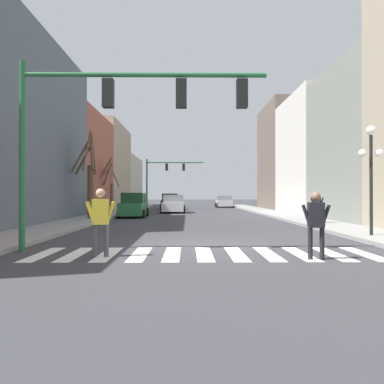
# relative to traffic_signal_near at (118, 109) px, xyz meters

# --- Properties ---
(ground_plane) EXTENTS (240.00, 240.00, 0.00)m
(ground_plane) POSITION_rel_traffic_signal_near_xyz_m (2.53, 1.31, -4.18)
(ground_plane) COLOR #38383D
(building_row_left) EXTENTS (6.00, 57.15, 10.59)m
(building_row_left) POSITION_rel_traffic_signal_near_xyz_m (-8.60, 22.94, 0.42)
(building_row_left) COLOR #934C3D
(building_row_left) RESTS_ON ground_plane
(building_row_right) EXTENTS (6.00, 39.71, 13.54)m
(building_row_right) POSITION_rel_traffic_signal_near_xyz_m (13.66, 14.39, 1.60)
(building_row_right) COLOR tan
(building_row_right) RESTS_ON ground_plane
(crosswalk_stripes) EXTENTS (9.45, 2.60, 0.01)m
(crosswalk_stripes) POSITION_rel_traffic_signal_near_xyz_m (2.53, -0.53, -4.18)
(crosswalk_stripes) COLOR white
(crosswalk_stripes) RESTS_ON ground_plane
(traffic_signal_near) EXTENTS (7.27, 0.28, 5.60)m
(traffic_signal_near) POSITION_rel_traffic_signal_near_xyz_m (0.00, 0.00, 0.00)
(traffic_signal_near) COLOR #236038
(traffic_signal_near) RESTS_ON ground_plane
(traffic_signal_far) EXTENTS (6.84, 0.28, 5.90)m
(traffic_signal_far) POSITION_rel_traffic_signal_near_xyz_m (-0.78, 33.52, 0.12)
(traffic_signal_far) COLOR #236038
(traffic_signal_far) RESTS_ON ground_plane
(street_lamp_right_corner) EXTENTS (0.95, 0.36, 4.11)m
(street_lamp_right_corner) POSITION_rel_traffic_signal_near_xyz_m (8.95, 2.93, -1.11)
(street_lamp_right_corner) COLOR black
(street_lamp_right_corner) RESTS_ON sidewalk_right
(car_parked_left_near) EXTENTS (2.20, 4.30, 1.67)m
(car_parked_left_near) POSITION_rel_traffic_signal_near_xyz_m (0.74, 23.68, -3.40)
(car_parked_left_near) COLOR silver
(car_parked_left_near) RESTS_ON ground_plane
(car_driving_toward_lane) EXTENTS (2.18, 4.53, 1.54)m
(car_driving_toward_lane) POSITION_rel_traffic_signal_near_xyz_m (6.89, 38.65, -3.45)
(car_driving_toward_lane) COLOR silver
(car_driving_toward_lane) RESTS_ON ground_plane
(car_at_intersection) EXTENTS (1.95, 4.12, 1.81)m
(car_at_intersection) POSITION_rel_traffic_signal_near_xyz_m (-1.95, 16.77, -3.35)
(car_at_intersection) COLOR #236B38
(car_at_intersection) RESTS_ON ground_plane
(car_parked_left_far) EXTENTS (2.06, 4.75, 1.80)m
(car_parked_left_far) POSITION_rel_traffic_signal_near_xyz_m (0.08, 31.22, -3.35)
(car_parked_left_far) COLOR black
(car_parked_left_far) RESTS_ON ground_plane
(pedestrian_crossing_street) EXTENTS (0.79, 0.28, 1.83)m
(pedestrian_crossing_street) POSITION_rel_traffic_signal_near_xyz_m (-0.28, -0.98, -3.10)
(pedestrian_crossing_street) COLOR #4C4C51
(pedestrian_crossing_street) RESTS_ON ground_plane
(pedestrian_waiting_at_curb) EXTENTS (0.75, 0.26, 1.73)m
(pedestrian_waiting_at_curb) POSITION_rel_traffic_signal_near_xyz_m (5.37, -1.44, -3.15)
(pedestrian_waiting_at_curb) COLOR black
(pedestrian_waiting_at_curb) RESTS_ON ground_plane
(pedestrian_on_right_sidewalk) EXTENTS (0.67, 0.43, 1.68)m
(pedestrian_on_right_sidewalk) POSITION_rel_traffic_signal_near_xyz_m (9.10, 9.24, -3.04)
(pedestrian_on_right_sidewalk) COLOR black
(pedestrian_on_right_sidewalk) RESTS_ON sidewalk_right
(street_tree_left_mid) EXTENTS (1.76, 3.78, 5.63)m
(street_tree_left_mid) POSITION_rel_traffic_signal_near_xyz_m (-4.28, 13.20, -1.31)
(street_tree_left_mid) COLOR brown
(street_tree_left_mid) RESTS_ON sidewalk_left
(street_tree_left_far) EXTENTS (2.38, 2.53, 4.87)m
(street_tree_left_far) POSITION_rel_traffic_signal_near_xyz_m (-4.83, 21.98, -1.77)
(street_tree_left_far) COLOR brown
(street_tree_left_far) RESTS_ON sidewalk_left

